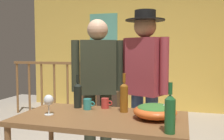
{
  "coord_description": "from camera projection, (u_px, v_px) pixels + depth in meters",
  "views": [
    {
      "loc": [
        1.02,
        -2.77,
        1.3
      ],
      "look_at": [
        0.37,
        -0.49,
        1.12
      ],
      "focal_mm": 40.29,
      "sensor_mm": 36.0,
      "label": 1
    }
  ],
  "objects": [
    {
      "name": "mug_red",
      "position": [
        105.0,
        103.0,
        2.37
      ],
      "size": [
        0.11,
        0.07,
        0.1
      ],
      "color": "#B7332D",
      "rests_on": "serving_table"
    },
    {
      "name": "mug_teal",
      "position": [
        88.0,
        104.0,
        2.32
      ],
      "size": [
        0.11,
        0.08,
        0.1
      ],
      "color": "teal",
      "rests_on": "serving_table"
    },
    {
      "name": "flat_screen_tv",
      "position": [
        99.0,
        78.0,
        5.52
      ],
      "size": [
        0.58,
        0.12,
        0.46
      ],
      "color": "black",
      "rests_on": "tv_console"
    },
    {
      "name": "framed_picture",
      "position": [
        104.0,
        31.0,
        5.75
      ],
      "size": [
        0.65,
        0.03,
        0.78
      ],
      "primitive_type": "cube",
      "color": "#559C87"
    },
    {
      "name": "serving_table",
      "position": [
        101.0,
        125.0,
        2.09
      ],
      "size": [
        1.39,
        0.74,
        0.76
      ],
      "color": "brown",
      "rests_on": "ground_plane"
    },
    {
      "name": "wine_bottle_green",
      "position": [
        170.0,
        113.0,
        1.64
      ],
      "size": [
        0.07,
        0.07,
        0.34
      ],
      "color": "#1E5628",
      "rests_on": "serving_table"
    },
    {
      "name": "stair_railing",
      "position": [
        84.0,
        85.0,
        4.83
      ],
      "size": [
        2.4,
        0.1,
        1.14
      ],
      "color": "brown",
      "rests_on": "ground_plane"
    },
    {
      "name": "salad_bowl",
      "position": [
        155.0,
        111.0,
        2.0
      ],
      "size": [
        0.35,
        0.35,
        0.2
      ],
      "color": "#DB5B23",
      "rests_on": "serving_table"
    },
    {
      "name": "wine_bottle_amber",
      "position": [
        124.0,
        96.0,
        2.22
      ],
      "size": [
        0.07,
        0.07,
        0.35
      ],
      "color": "brown",
      "rests_on": "serving_table"
    },
    {
      "name": "back_wall",
      "position": [
        137.0,
        52.0,
        5.63
      ],
      "size": [
        5.15,
        0.1,
        2.56
      ],
      "primitive_type": "cube",
      "color": "gold",
      "rests_on": "ground_plane"
    },
    {
      "name": "person_standing_right",
      "position": [
        145.0,
        77.0,
        2.63
      ],
      "size": [
        0.5,
        0.41,
        1.72
      ],
      "rotation": [
        0.0,
        0.0,
        2.73
      ],
      "color": "#3D5684",
      "rests_on": "ground_plane"
    },
    {
      "name": "wine_bottle_dark",
      "position": [
        78.0,
        94.0,
        2.39
      ],
      "size": [
        0.08,
        0.08,
        0.32
      ],
      "color": "black",
      "rests_on": "serving_table"
    },
    {
      "name": "person_standing_left",
      "position": [
        98.0,
        81.0,
        2.78
      ],
      "size": [
        0.53,
        0.36,
        1.64
      ],
      "rotation": [
        0.0,
        0.0,
        3.55
      ],
      "color": "#2D3323",
      "rests_on": "ground_plane"
    },
    {
      "name": "tv_console",
      "position": [
        100.0,
        100.0,
        5.59
      ],
      "size": [
        0.9,
        0.4,
        0.43
      ],
      "primitive_type": "cube",
      "color": "#38281E",
      "rests_on": "ground_plane"
    },
    {
      "name": "wine_glass",
      "position": [
        49.0,
        101.0,
        2.12
      ],
      "size": [
        0.08,
        0.08,
        0.17
      ],
      "color": "silver",
      "rests_on": "serving_table"
    }
  ]
}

